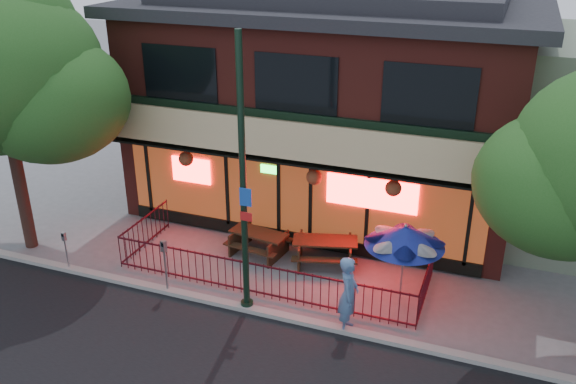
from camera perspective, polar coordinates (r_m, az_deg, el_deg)
name	(u,v)px	position (r m, az deg, el deg)	size (l,w,h in m)	color
ground	(253,300)	(16.20, -3.26, -10.02)	(80.00, 80.00, 0.00)	gray
curb	(245,308)	(15.79, -4.00, -10.78)	(80.00, 0.25, 0.12)	#999993
restaurant_building	(335,83)	(20.72, 4.47, 10.17)	(12.96, 9.49, 8.05)	maroon
patio_fence	(260,269)	(16.25, -2.60, -7.25)	(8.44, 2.62, 1.00)	#3E0D17
street_light	(244,196)	(14.34, -4.18, -0.38)	(0.43, 0.32, 7.00)	black
street_tree_left	(0,59)	(18.44, -25.38, 11.17)	(5.60, 5.60, 8.05)	#38221C
picnic_table_left	(259,240)	(18.01, -2.75, -4.48)	(1.86, 1.52, 0.72)	#3A2415
picnic_table_right	(325,248)	(17.50, 3.48, -5.26)	(2.15, 1.85, 0.78)	#372313
patio_umbrella	(405,236)	(15.35, 10.90, -4.07)	(2.00, 2.00, 2.28)	gray
pedestrian	(348,294)	(14.66, 5.68, -9.52)	(0.72, 0.47, 1.98)	#4F709E
parking_meter_near	(165,258)	(16.23, -11.47, -6.06)	(0.16, 0.15, 1.56)	gray
parking_meter_far	(65,245)	(18.11, -20.13, -4.67)	(0.11, 0.10, 1.20)	#9B9DA3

